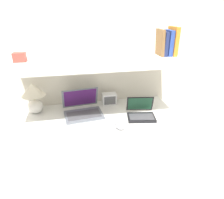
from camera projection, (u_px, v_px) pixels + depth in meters
The scene contains 14 objects.
wall_back at pixel (92, 55), 1.91m from camera, with size 6.00×0.05×2.40m.
desk at pixel (101, 152), 1.89m from camera, with size 1.38×0.70×0.74m.
back_riser at pixel (95, 112), 2.12m from camera, with size 1.38×0.04×1.22m.
shelf at pixel (97, 60), 1.60m from camera, with size 1.38×0.63×0.03m.
table_lamp at pixel (34, 95), 1.75m from camera, with size 0.20×0.20×0.29m.
laptop_large at pixel (83, 109), 1.79m from camera, with size 0.36×0.33×0.21m.
laptop_small at pixel (141, 113), 1.74m from camera, with size 0.27×0.25×0.16m.
computer_mouse at pixel (119, 126), 1.59m from camera, with size 0.09×0.13×0.04m.
router_box at pixel (109, 99), 1.96m from camera, with size 0.14×0.08×0.12m.
book_orange at pixel (173, 41), 1.66m from camera, with size 0.03×0.16×0.23m.
book_blue at pixel (168, 43), 1.66m from camera, with size 0.04×0.14×0.20m.
book_navy at pixel (164, 44), 1.65m from camera, with size 0.03×0.13×0.19m.
book_brown at pixel (160, 43), 1.64m from camera, with size 0.03×0.15×0.21m.
shelf_gadget at pixel (20, 57), 1.47m from camera, with size 0.09×0.07×0.07m.
Camera 1 is at (-0.19, -1.15, 1.61)m, focal length 32.00 mm.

